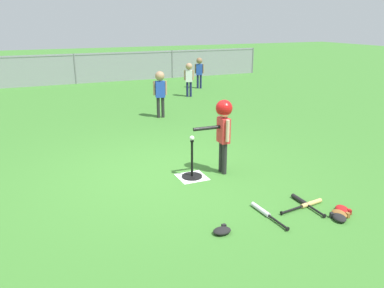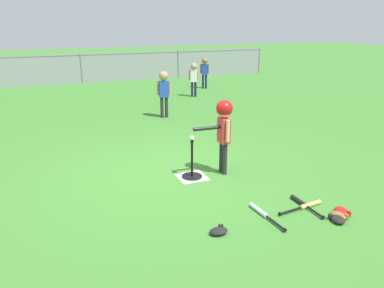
{
  "view_description": "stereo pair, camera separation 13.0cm",
  "coord_description": "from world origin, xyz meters",
  "views": [
    {
      "loc": [
        -1.91,
        -5.41,
        2.37
      ],
      "look_at": [
        0.35,
        -0.29,
        0.55
      ],
      "focal_mm": 35.9,
      "sensor_mm": 36.0,
      "label": 1
    },
    {
      "loc": [
        -1.79,
        -5.46,
        2.37
      ],
      "look_at": [
        0.35,
        -0.29,
        0.55
      ],
      "focal_mm": 35.9,
      "sensor_mm": 36.0,
      "label": 2
    }
  ],
  "objects": [
    {
      "name": "glove_tossed_aside",
      "position": [
        1.55,
        -2.2,
        0.04
      ],
      "size": [
        0.17,
        0.22,
        0.07
      ],
      "color": "brown",
      "rests_on": "ground_plane"
    },
    {
      "name": "batting_tee",
      "position": [
        0.35,
        -0.29,
        0.09
      ],
      "size": [
        0.32,
        0.32,
        0.61
      ],
      "color": "black",
      "rests_on": "ground_plane"
    },
    {
      "name": "spare_bat_silver",
      "position": [
        0.7,
        -1.77,
        0.03
      ],
      "size": [
        0.08,
        0.73,
        0.06
      ],
      "color": "silver",
      "rests_on": "ground_plane"
    },
    {
      "name": "outfield_fence",
      "position": [
        0.0,
        10.03,
        0.62
      ],
      "size": [
        16.06,
        0.06,
        1.15
      ],
      "color": "slate",
      "rests_on": "ground_plane"
    },
    {
      "name": "spare_bat_black",
      "position": [
        1.35,
        -1.75,
        0.03
      ],
      "size": [
        0.06,
        0.65,
        0.06
      ],
      "color": "black",
      "rests_on": "ground_plane"
    },
    {
      "name": "fielder_deep_left",
      "position": [
        3.93,
        7.16,
        0.7
      ],
      "size": [
        0.3,
        0.22,
        1.09
      ],
      "color": "#191E4C",
      "rests_on": "ground_plane"
    },
    {
      "name": "fielder_deep_center",
      "position": [
        2.97,
        5.86,
        0.69
      ],
      "size": [
        0.3,
        0.21,
        1.07
      ],
      "color": "#191E4C",
      "rests_on": "ground_plane"
    },
    {
      "name": "ground_plane",
      "position": [
        0.0,
        0.0,
        0.0
      ],
      "size": [
        60.0,
        60.0,
        0.0
      ],
      "primitive_type": "plane",
      "color": "#3D7A2D"
    },
    {
      "name": "baseball_on_tee",
      "position": [
        0.35,
        -0.29,
        0.65
      ],
      "size": [
        0.07,
        0.07,
        0.07
      ],
      "primitive_type": "sphere",
      "color": "white",
      "rests_on": "batting_tee"
    },
    {
      "name": "batter_child",
      "position": [
        0.88,
        -0.31,
        0.85
      ],
      "size": [
        0.64,
        0.34,
        1.2
      ],
      "color": "#262626",
      "rests_on": "ground_plane"
    },
    {
      "name": "glove_near_bats",
      "position": [
        1.67,
        -2.12,
        0.04
      ],
      "size": [
        0.24,
        0.27,
        0.07
      ],
      "color": "#B21919",
      "rests_on": "ground_plane"
    },
    {
      "name": "fielder_near_left",
      "position": [
        1.2,
        3.6,
        0.75
      ],
      "size": [
        0.34,
        0.23,
        1.17
      ],
      "color": "#262626",
      "rests_on": "ground_plane"
    },
    {
      "name": "glove_by_plate",
      "position": [
        1.47,
        -2.27,
        0.04
      ],
      "size": [
        0.24,
        0.27,
        0.07
      ],
      "color": "black",
      "rests_on": "ground_plane"
    },
    {
      "name": "spare_bat_wood",
      "position": [
        1.35,
        -1.83,
        0.03
      ],
      "size": [
        0.72,
        0.14,
        0.06
      ],
      "color": "#DBB266",
      "rests_on": "ground_plane"
    },
    {
      "name": "home_plate",
      "position": [
        0.35,
        -0.29,
        0.0
      ],
      "size": [
        0.44,
        0.44,
        0.01
      ],
      "primitive_type": "cube",
      "color": "white",
      "rests_on": "ground_plane"
    },
    {
      "name": "glove_outfield_drop",
      "position": [
        -0.0,
        -1.96,
        0.04
      ],
      "size": [
        0.22,
        0.18,
        0.07
      ],
      "color": "black",
      "rests_on": "ground_plane"
    }
  ]
}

